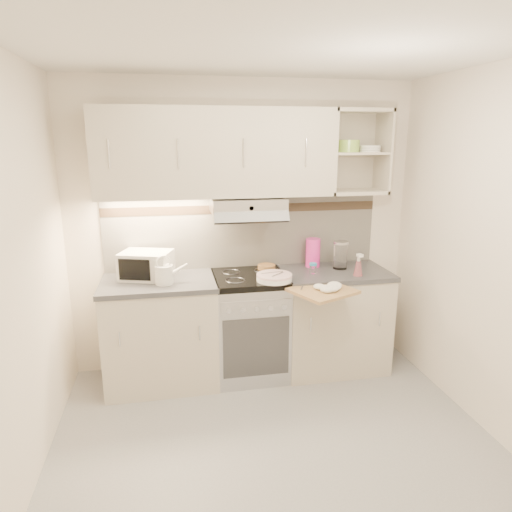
% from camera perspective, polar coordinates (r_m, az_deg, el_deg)
% --- Properties ---
extents(ground, '(3.00, 3.00, 0.00)m').
position_cam_1_polar(ground, '(3.27, 2.98, -23.48)').
color(ground, '#969698').
rests_on(ground, ground).
extents(room_shell, '(3.04, 2.84, 2.52)m').
position_cam_1_polar(room_shell, '(2.96, 1.72, 7.01)').
color(room_shell, white).
rests_on(room_shell, ground).
extents(base_cabinet_left, '(0.90, 0.60, 0.86)m').
position_cam_1_polar(base_cabinet_left, '(3.93, -11.75, -9.55)').
color(base_cabinet_left, beige).
rests_on(base_cabinet_left, ground).
extents(worktop_left, '(0.92, 0.62, 0.04)m').
position_cam_1_polar(worktop_left, '(3.77, -12.10, -3.30)').
color(worktop_left, '#47474C').
rests_on(worktop_left, base_cabinet_left).
extents(base_cabinet_right, '(0.90, 0.60, 0.86)m').
position_cam_1_polar(base_cabinet_right, '(4.17, 9.51, -8.01)').
color(base_cabinet_right, beige).
rests_on(base_cabinet_right, ground).
extents(worktop_right, '(0.92, 0.62, 0.04)m').
position_cam_1_polar(worktop_right, '(4.02, 9.78, -2.07)').
color(worktop_right, '#47474C').
rests_on(worktop_right, base_cabinet_right).
extents(electric_range, '(0.60, 0.60, 0.90)m').
position_cam_1_polar(electric_range, '(3.98, -0.78, -8.63)').
color(electric_range, '#B7B7BC').
rests_on(electric_range, ground).
extents(microwave, '(0.46, 0.40, 0.22)m').
position_cam_1_polar(microwave, '(3.82, -13.55, -1.11)').
color(microwave, silver).
rests_on(microwave, worktop_left).
extents(watering_can, '(0.27, 0.15, 0.23)m').
position_cam_1_polar(watering_can, '(3.65, -11.29, -2.17)').
color(watering_can, white).
rests_on(watering_can, worktop_left).
extents(plate_stack, '(0.29, 0.29, 0.06)m').
position_cam_1_polar(plate_stack, '(3.68, 2.30, -2.67)').
color(plate_stack, white).
rests_on(plate_stack, electric_range).
extents(bread_loaf, '(0.15, 0.15, 0.04)m').
position_cam_1_polar(bread_loaf, '(4.00, 1.32, -1.36)').
color(bread_loaf, '#AE7346').
rests_on(bread_loaf, electric_range).
extents(pink_pitcher, '(0.14, 0.13, 0.25)m').
position_cam_1_polar(pink_pitcher, '(4.08, 7.14, 0.42)').
color(pink_pitcher, '#F732A6').
rests_on(pink_pitcher, worktop_right).
extents(glass_jar, '(0.13, 0.13, 0.25)m').
position_cam_1_polar(glass_jar, '(4.05, 10.51, 0.14)').
color(glass_jar, white).
rests_on(glass_jar, worktop_right).
extents(spice_jar, '(0.06, 0.06, 0.09)m').
position_cam_1_polar(spice_jar, '(3.89, 7.14, -1.52)').
color(spice_jar, white).
rests_on(spice_jar, worktop_right).
extents(spray_bottle, '(0.08, 0.08, 0.20)m').
position_cam_1_polar(spray_bottle, '(3.89, 12.66, -1.27)').
color(spray_bottle, pink).
rests_on(spray_bottle, worktop_right).
extents(cutting_board, '(0.56, 0.54, 0.02)m').
position_cam_1_polar(cutting_board, '(3.56, 8.34, -4.34)').
color(cutting_board, tan).
rests_on(cutting_board, base_cabinet_right).
extents(dish_towel, '(0.24, 0.22, 0.06)m').
position_cam_1_polar(dish_towel, '(3.52, 9.06, -3.87)').
color(dish_towel, silver).
rests_on(dish_towel, cutting_board).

